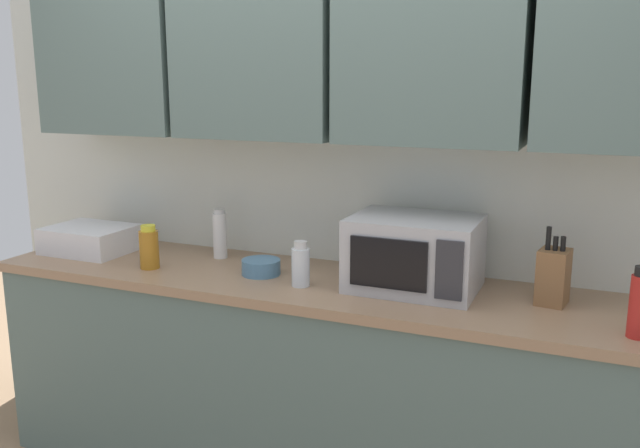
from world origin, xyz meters
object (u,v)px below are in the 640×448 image
Objects in this scene: bottle_amber_vinegar at (149,248)px; microwave at (415,253)px; bottle_white_jar at (220,234)px; bottle_clear_tall at (301,265)px; dish_rack at (90,239)px; bottle_red_sauce at (640,304)px; knife_block at (553,276)px; bowl_ceramic_small at (261,267)px.

microwave is at bearing 8.44° from bottle_amber_vinegar.
bottle_white_jar is at bearing 54.79° from bottle_amber_vinegar.
bottle_white_jar is at bearing 173.79° from microwave.
bottle_clear_tall is 0.70m from bottle_amber_vinegar.
bottle_clear_tall reaches higher than dish_rack.
bottle_red_sauce is (1.19, -0.07, 0.03)m from bottle_clear_tall.
bottle_amber_vinegar is (-1.89, 0.05, -0.02)m from bottle_red_sauce.
microwave is at bearing 1.65° from dish_rack.
knife_block is (2.05, 0.06, 0.04)m from dish_rack.
bottle_red_sauce reaches higher than dish_rack.
bottle_amber_vinegar reaches higher than dish_rack.
microwave is 2.68× the size of bottle_clear_tall.
microwave is at bearing 5.69° from bowl_ceramic_small.
microwave is 0.64m from bowl_ceramic_small.
bottle_red_sauce is 1.42m from bowl_ceramic_small.
microwave is 0.44m from bottle_clear_tall.
bottle_amber_vinegar is at bearing 178.53° from bottle_red_sauce.
microwave reaches higher than bottle_amber_vinegar.
bottle_white_jar is 1.19× the size of bottle_amber_vinegar.
microwave is at bearing -177.72° from knife_block.
knife_block is 1.24× the size of bottle_red_sauce.
bottle_clear_tall reaches higher than bowl_ceramic_small.
dish_rack is 2.12× the size of bottle_clear_tall.
knife_block reaches higher than bottle_amber_vinegar.
bottle_amber_vinegar is (-0.70, -0.02, 0.01)m from bottle_clear_tall.
bowl_ceramic_small is at bearing -174.31° from microwave.
bottle_amber_vinegar is (-1.11, -0.17, -0.05)m from microwave.
dish_rack is 1.34× the size of knife_block.
bottle_white_jar is 1.73m from bottle_red_sauce.
knife_block reaches higher than dish_rack.
bottle_red_sauce reaches higher than bottle_white_jar.
microwave is 2.99× the size of bowl_ceramic_small.
dish_rack is 2.37× the size of bowl_ceramic_small.
bottle_red_sauce is (0.77, -0.21, -0.03)m from microwave.
bottle_red_sauce reaches higher than bottle_amber_vinegar.
bowl_ceramic_small is (-1.41, 0.15, -0.08)m from bottle_red_sauce.
bottle_clear_tall is at bearing -19.81° from bowl_ceramic_small.
bowl_ceramic_small is at bearing 11.98° from bottle_amber_vinegar.
microwave is 2.10× the size of bottle_red_sauce.
bowl_ceramic_small is at bearing -175.82° from knife_block.
bottle_clear_tall is (1.13, -0.10, 0.02)m from dish_rack.
bottle_clear_tall is 0.95× the size of bottle_amber_vinegar.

